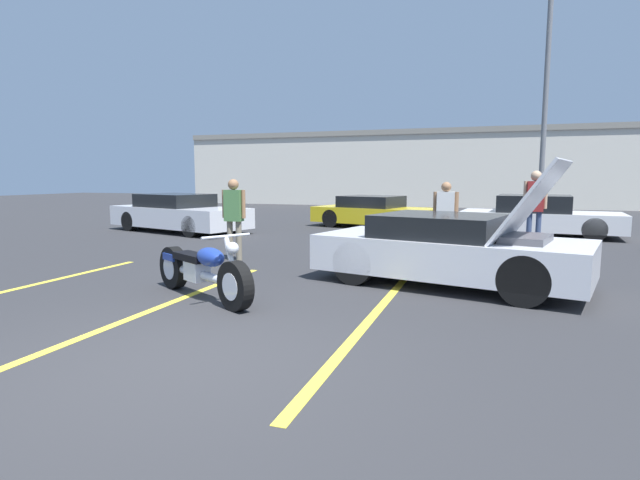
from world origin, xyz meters
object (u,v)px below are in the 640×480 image
at_px(light_pole, 548,95).
at_px(parked_car_mid_right_row, 538,216).
at_px(spectator_by_show_car, 234,212).
at_px(motorcycle, 202,270).
at_px(show_car_hood_open, 451,249).
at_px(spectator_midground, 535,202).
at_px(parked_car_left_row, 179,214).
at_px(spectator_near_motorcycle, 445,213).
at_px(parked_car_mid_left_row, 375,212).

distance_m(light_pole, parked_car_mid_right_row, 5.49).
bearing_deg(spectator_by_show_car, light_pole, 57.58).
height_order(motorcycle, show_car_hood_open, show_car_hood_open).
height_order(parked_car_mid_right_row, spectator_midground, spectator_midground).
bearing_deg(spectator_midground, motorcycle, -125.47).
bearing_deg(parked_car_left_row, motorcycle, -36.54).
xyz_separation_m(light_pole, spectator_near_motorcycle, (-2.63, -8.69, -3.59)).
bearing_deg(show_car_hood_open, motorcycle, -134.05).
distance_m(light_pole, spectator_midground, 7.72).
height_order(light_pole, spectator_midground, light_pole).
relative_size(light_pole, parked_car_left_row, 1.64).
distance_m(show_car_hood_open, parked_car_left_row, 10.08).
relative_size(light_pole, parked_car_mid_left_row, 1.86).
bearing_deg(show_car_hood_open, spectator_by_show_car, -179.58).
height_order(show_car_hood_open, parked_car_mid_left_row, show_car_hood_open).
xyz_separation_m(motorcycle, spectator_near_motorcycle, (2.88, 4.84, 0.54)).
height_order(parked_car_mid_left_row, spectator_midground, spectator_midground).
bearing_deg(parked_car_mid_right_row, parked_car_mid_left_row, 176.79).
bearing_deg(parked_car_mid_right_row, show_car_hood_open, -98.38).
xyz_separation_m(light_pole, parked_car_left_row, (-10.90, -6.26, -3.96)).
distance_m(parked_car_mid_right_row, spectator_near_motorcycle, 5.40).
bearing_deg(parked_car_mid_right_row, spectator_near_motorcycle, -108.89).
xyz_separation_m(light_pole, spectator_midground, (-0.77, -6.87, -3.42)).
distance_m(show_car_hood_open, spectator_by_show_car, 4.49).
height_order(parked_car_left_row, parked_car_mid_right_row, parked_car_left_row).
bearing_deg(motorcycle, show_car_hood_open, 61.68).
distance_m(parked_car_mid_right_row, spectator_midground, 3.17).
height_order(show_car_hood_open, parked_car_mid_right_row, show_car_hood_open).
xyz_separation_m(light_pole, parked_car_mid_left_row, (-5.42, -3.03, -4.01)).
xyz_separation_m(parked_car_mid_right_row, spectator_midground, (-0.34, -3.10, 0.55)).
height_order(motorcycle, spectator_midground, spectator_midground).
height_order(light_pole, spectator_near_motorcycle, light_pole).
bearing_deg(motorcycle, parked_car_mid_left_row, 118.89).
relative_size(light_pole, show_car_hood_open, 1.89).
distance_m(parked_car_mid_right_row, parked_car_mid_left_row, 5.05).
relative_size(motorcycle, parked_car_left_row, 0.43).
distance_m(motorcycle, parked_car_mid_right_row, 11.00).
height_order(parked_car_left_row, parked_car_mid_left_row, parked_car_left_row).
height_order(light_pole, parked_car_left_row, light_pole).
relative_size(motorcycle, show_car_hood_open, 0.49).
relative_size(spectator_by_show_car, spectator_midground, 0.90).
height_order(motorcycle, spectator_near_motorcycle, spectator_near_motorcycle).
xyz_separation_m(spectator_near_motorcycle, spectator_midground, (1.86, 1.82, 0.17)).
relative_size(show_car_hood_open, spectator_by_show_car, 2.65).
bearing_deg(spectator_by_show_car, parked_car_mid_right_row, 47.09).
bearing_deg(spectator_near_motorcycle, show_car_hood_open, -83.30).
relative_size(parked_car_mid_right_row, parked_car_mid_left_row, 1.01).
height_order(motorcycle, parked_car_mid_right_row, parked_car_mid_right_row).
relative_size(parked_car_mid_left_row, spectator_midground, 2.43).
distance_m(show_car_hood_open, spectator_near_motorcycle, 2.85).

